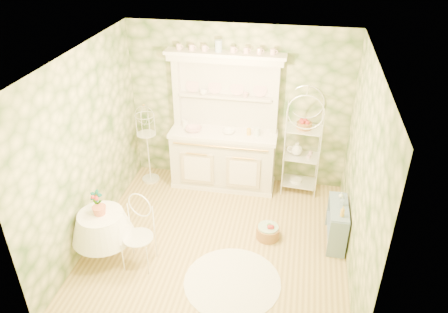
% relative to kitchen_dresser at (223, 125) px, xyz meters
% --- Properties ---
extents(floor, '(3.60, 3.60, 0.00)m').
position_rel_kitchen_dresser_xyz_m(floor, '(0.20, -1.52, -1.15)').
color(floor, tan).
rests_on(floor, ground).
extents(ceiling, '(3.60, 3.60, 0.00)m').
position_rel_kitchen_dresser_xyz_m(ceiling, '(0.20, -1.52, 1.56)').
color(ceiling, white).
rests_on(ceiling, floor).
extents(wall_left, '(3.60, 3.60, 0.00)m').
position_rel_kitchen_dresser_xyz_m(wall_left, '(-1.60, -1.52, 0.21)').
color(wall_left, beige).
rests_on(wall_left, floor).
extents(wall_right, '(3.60, 3.60, 0.00)m').
position_rel_kitchen_dresser_xyz_m(wall_right, '(2.00, -1.52, 0.21)').
color(wall_right, beige).
rests_on(wall_right, floor).
extents(wall_back, '(3.60, 3.60, 0.00)m').
position_rel_kitchen_dresser_xyz_m(wall_back, '(0.20, 0.28, 0.21)').
color(wall_back, beige).
rests_on(wall_back, floor).
extents(wall_front, '(3.60, 3.60, 0.00)m').
position_rel_kitchen_dresser_xyz_m(wall_front, '(0.20, -3.32, 0.21)').
color(wall_front, beige).
rests_on(wall_front, floor).
extents(kitchen_dresser, '(1.87, 0.61, 2.29)m').
position_rel_kitchen_dresser_xyz_m(kitchen_dresser, '(0.00, 0.00, 0.00)').
color(kitchen_dresser, silver).
rests_on(kitchen_dresser, floor).
extents(bakers_rack, '(0.55, 0.42, 1.68)m').
position_rel_kitchen_dresser_xyz_m(bakers_rack, '(1.28, 0.07, -0.30)').
color(bakers_rack, white).
rests_on(bakers_rack, floor).
extents(side_shelf, '(0.33, 0.73, 0.60)m').
position_rel_kitchen_dresser_xyz_m(side_shelf, '(1.85, -1.16, -0.84)').
color(side_shelf, '#718BA4').
rests_on(side_shelf, floor).
extents(round_table, '(0.78, 0.78, 0.65)m').
position_rel_kitchen_dresser_xyz_m(round_table, '(-1.26, -2.05, -0.82)').
color(round_table, white).
rests_on(round_table, floor).
extents(cafe_chair, '(0.56, 0.56, 1.00)m').
position_rel_kitchen_dresser_xyz_m(cafe_chair, '(-0.74, -2.11, -0.64)').
color(cafe_chair, white).
rests_on(cafe_chair, floor).
extents(birdcage_stand, '(0.35, 0.35, 1.47)m').
position_rel_kitchen_dresser_xyz_m(birdcage_stand, '(-1.28, -0.10, -0.41)').
color(birdcage_stand, white).
rests_on(birdcage_stand, floor).
extents(floor_basket, '(0.45, 0.45, 0.22)m').
position_rel_kitchen_dresser_xyz_m(floor_basket, '(0.89, -1.27, -1.03)').
color(floor_basket, '#A4723D').
rests_on(floor_basket, floor).
extents(lace_rug, '(1.49, 1.49, 0.01)m').
position_rel_kitchen_dresser_xyz_m(lace_rug, '(0.53, -2.23, -1.14)').
color(lace_rug, white).
rests_on(lace_rug, floor).
extents(bowl_floral, '(0.32, 0.32, 0.07)m').
position_rel_kitchen_dresser_xyz_m(bowl_floral, '(-0.48, -0.05, -0.13)').
color(bowl_floral, white).
rests_on(bowl_floral, kitchen_dresser).
extents(bowl_white, '(0.26, 0.26, 0.07)m').
position_rel_kitchen_dresser_xyz_m(bowl_white, '(0.09, -0.03, -0.13)').
color(bowl_white, white).
rests_on(bowl_white, kitchen_dresser).
extents(cup_left, '(0.14, 0.14, 0.10)m').
position_rel_kitchen_dresser_xyz_m(cup_left, '(-0.35, 0.14, 0.47)').
color(cup_left, white).
rests_on(cup_left, kitchen_dresser).
extents(cup_right, '(0.10, 0.10, 0.08)m').
position_rel_kitchen_dresser_xyz_m(cup_right, '(0.33, 0.14, 0.47)').
color(cup_right, white).
rests_on(cup_right, kitchen_dresser).
extents(potted_geranium, '(0.17, 0.12, 0.32)m').
position_rel_kitchen_dresser_xyz_m(potted_geranium, '(-1.30, -2.00, -0.30)').
color(potted_geranium, '#3F7238').
rests_on(potted_geranium, round_table).
extents(bottle_amber, '(0.08, 0.08, 0.16)m').
position_rel_kitchen_dresser_xyz_m(bottle_amber, '(1.87, -1.39, -0.46)').
color(bottle_amber, gold).
rests_on(bottle_amber, side_shelf).
extents(bottle_blue, '(0.06, 0.06, 0.12)m').
position_rel_kitchen_dresser_xyz_m(bottle_blue, '(1.88, -1.13, -0.49)').
color(bottle_blue, '#9CB5CA').
rests_on(bottle_blue, side_shelf).
extents(bottle_glass, '(0.09, 0.09, 0.09)m').
position_rel_kitchen_dresser_xyz_m(bottle_glass, '(1.87, -0.96, -0.50)').
color(bottle_glass, silver).
rests_on(bottle_glass, side_shelf).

